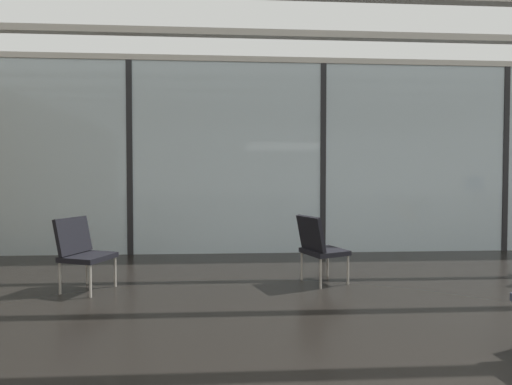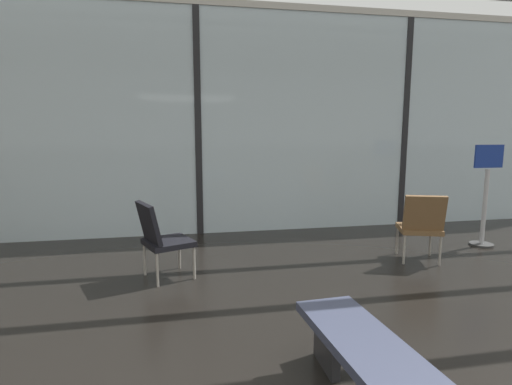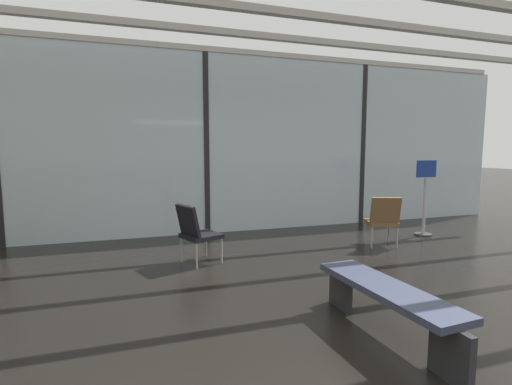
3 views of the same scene
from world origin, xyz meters
name	(u,v)px [view 1 (image 1 of 3)]	position (x,y,z in m)	size (l,w,h in m)	color
glass_curtain_wall	(323,159)	(0.00, 5.20, 1.74)	(14.00, 0.08, 3.47)	silver
window_mullion_0	(130,158)	(-3.50, 5.20, 1.74)	(0.10, 0.12, 3.47)	black
window_mullion_1	(323,159)	(0.00, 5.20, 1.74)	(0.10, 0.12, 3.47)	black
window_mullion_2	(504,159)	(3.50, 5.20, 1.74)	(0.10, 0.12, 3.47)	black
parked_airplane	(283,158)	(0.00, 10.83, 2.15)	(14.36, 4.30, 4.30)	#B2BCD6
lounge_chair_1	(82,249)	(-3.44, 3.11, 0.49)	(0.65, 0.62, 0.87)	black
lounge_chair_2	(319,245)	(-0.53, 3.23, 0.49)	(0.67, 0.64, 0.87)	black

